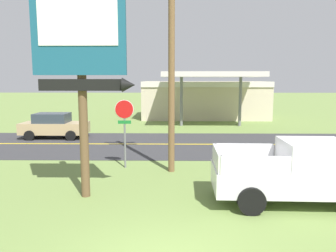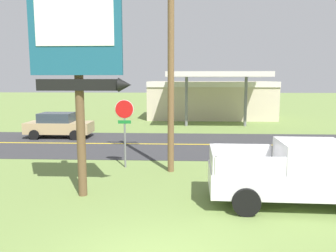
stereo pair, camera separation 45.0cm
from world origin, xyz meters
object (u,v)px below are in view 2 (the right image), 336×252
Objects in this scene: pickup_white_parked_on_lawn at (298,174)px; car_tan_near_lane at (59,125)px; stop_sign at (125,121)px; motel_sign at (78,53)px; gas_station at (210,98)px; utility_pole at (171,43)px.

car_tan_near_lane is (-11.66, 11.33, -0.13)m from pickup_white_parked_on_lawn.
car_tan_near_lane is at bearing 127.94° from stop_sign.
motel_sign is 0.57× the size of gas_station.
stop_sign is (0.73, 3.72, -2.59)m from motel_sign.
motel_sign is at bearing -104.55° from gas_station.
stop_sign is 19.62m from gas_station.
utility_pole is 1.89× the size of pickup_white_parked_on_lawn.
motel_sign is 0.69× the size of utility_pole.
pickup_white_parked_on_lawn is 16.26m from car_tan_near_lane.
motel_sign is 4.59m from stop_sign.
motel_sign reaches higher than pickup_white_parked_on_lawn.
utility_pole reaches higher than stop_sign.
gas_station is 23.05m from pickup_white_parked_on_lawn.
car_tan_near_lane is at bearing 114.18° from motel_sign.
motel_sign reaches higher than gas_station.
utility_pole is at bearing -45.48° from car_tan_near_lane.
stop_sign is 7.33m from pickup_white_parked_on_lawn.
stop_sign is at bearing 78.88° from motel_sign.
motel_sign is 4.25m from utility_pole.
motel_sign is 1.30× the size of pickup_white_parked_on_lawn.
utility_pole reaches higher than pickup_white_parked_on_lawn.
pickup_white_parked_on_lawn is at bearing -3.05° from motel_sign.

